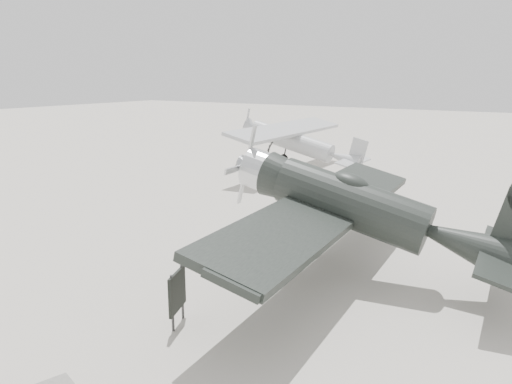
% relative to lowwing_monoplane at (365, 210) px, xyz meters
% --- Properties ---
extents(ground, '(160.00, 160.00, 0.00)m').
position_rel_lowwing_monoplane_xyz_m(ground, '(-4.61, -0.97, -2.18)').
color(ground, '#A49D91').
rests_on(ground, ground).
extents(lowwing_monoplane, '(9.13, 12.75, 4.12)m').
position_rel_lowwing_monoplane_xyz_m(lowwing_monoplane, '(0.00, 0.00, 0.00)').
color(lowwing_monoplane, black).
rests_on(lowwing_monoplane, ground).
extents(highwing_monoplane, '(8.57, 12.00, 3.43)m').
position_rel_lowwing_monoplane_xyz_m(highwing_monoplane, '(-9.92, 14.49, -0.03)').
color(highwing_monoplane, '#A7AAAD').
rests_on(highwing_monoplane, ground).
extents(sign_board, '(0.40, 0.97, 1.46)m').
position_rel_lowwing_monoplane_xyz_m(sign_board, '(-2.84, -5.30, -1.30)').
color(sign_board, '#333333').
rests_on(sign_board, ground).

